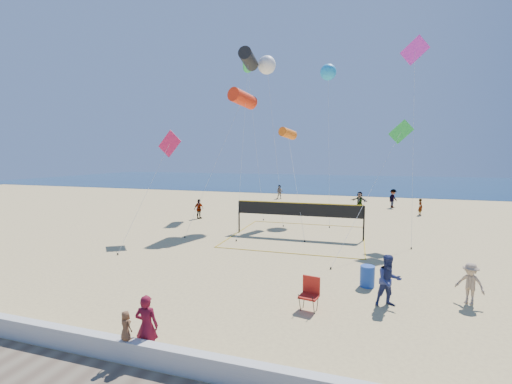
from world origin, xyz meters
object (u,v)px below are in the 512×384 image
(woman, at_px, (147,326))
(volleyball_net, at_px, (298,213))
(trash_barrel, at_px, (367,276))
(camp_chair, at_px, (310,291))

(woman, relative_size, volleyball_net, 0.20)
(woman, height_order, trash_barrel, woman)
(trash_barrel, bearing_deg, camp_chair, -124.53)
(woman, relative_size, trash_barrel, 1.96)
(camp_chair, distance_m, volleyball_net, 11.02)
(camp_chair, height_order, trash_barrel, camp_chair)
(woman, bearing_deg, camp_chair, -143.97)
(woman, bearing_deg, volleyball_net, -107.11)
(woman, distance_m, volleyball_net, 14.94)
(volleyball_net, bearing_deg, woman, -96.09)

